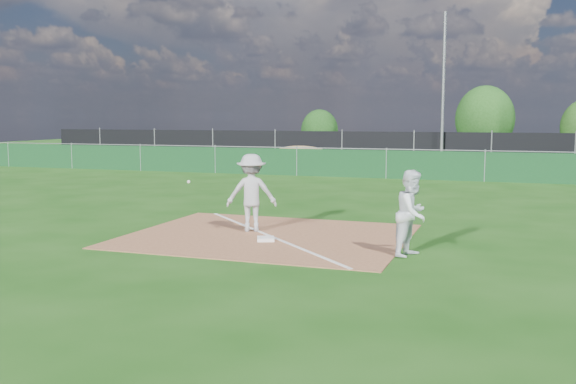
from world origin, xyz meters
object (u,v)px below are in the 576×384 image
at_px(light_pole, 443,90).
at_px(play_at_first, 251,193).
at_px(first_base, 266,239).
at_px(car_right, 506,151).
at_px(tree_left, 320,131).
at_px(runner, 412,213).
at_px(car_mid, 424,147).
at_px(car_left, 333,145).
at_px(tree_mid, 485,119).

xyz_separation_m(light_pole, play_at_first, (-2.05, -21.32, -3.10)).
bearing_deg(first_base, car_right, 80.24).
bearing_deg(tree_left, runner, -70.62).
distance_m(play_at_first, car_mid, 26.53).
relative_size(car_left, tree_left, 1.56).
xyz_separation_m(runner, car_left, (-8.89, 27.06, 0.02)).
relative_size(runner, car_mid, 0.35).
relative_size(car_left, tree_mid, 1.02).
bearing_deg(light_pole, play_at_first, -95.48).
bearing_deg(play_at_first, car_mid, 88.94).
bearing_deg(car_right, car_mid, 74.66).
distance_m(car_left, car_right, 10.34).
distance_m(play_at_first, car_right, 26.05).
bearing_deg(light_pole, tree_left, 135.34).
xyz_separation_m(first_base, tree_left, (-8.17, 31.67, 1.55)).
xyz_separation_m(car_right, tree_left, (-12.72, 5.19, 0.98)).
xyz_separation_m(light_pole, car_left, (-7.11, 4.38, -3.16)).
distance_m(car_left, tree_left, 5.60).
height_order(play_at_first, car_mid, play_at_first).
height_order(runner, car_mid, runner).
distance_m(car_left, car_mid, 5.61).
xyz_separation_m(car_left, tree_left, (-2.39, 5.00, 0.77)).
bearing_deg(tree_left, car_right, -22.20).
bearing_deg(tree_mid, tree_left, -166.45).
height_order(car_mid, tree_left, tree_left).
bearing_deg(car_mid, first_base, -161.63).
xyz_separation_m(play_at_first, car_right, (5.27, 25.51, -0.27)).
relative_size(play_at_first, tree_mid, 0.48).
bearing_deg(first_base, play_at_first, 126.56).
bearing_deg(tree_mid, car_left, -138.75).
bearing_deg(car_left, play_at_first, -157.44).
relative_size(first_base, tree_mid, 0.08).
distance_m(light_pole, car_mid, 6.33).
distance_m(first_base, car_right, 26.87).
distance_m(first_base, play_at_first, 1.47).
bearing_deg(tree_mid, runner, -89.80).
height_order(car_left, tree_left, tree_left).
bearing_deg(runner, tree_left, 37.10).
height_order(play_at_first, car_right, play_at_first).
relative_size(play_at_first, car_right, 0.53).
height_order(light_pole, car_left, light_pole).
distance_m(play_at_first, tree_mid, 33.63).
distance_m(first_base, car_mid, 27.51).
height_order(first_base, play_at_first, play_at_first).
distance_m(car_right, tree_mid, 8.24).
relative_size(first_base, runner, 0.22).
relative_size(first_base, play_at_first, 0.16).
distance_m(runner, car_left, 28.48).
xyz_separation_m(runner, car_mid, (-3.34, 27.89, -0.04)).
xyz_separation_m(light_pole, tree_left, (-9.50, 9.38, -2.39)).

